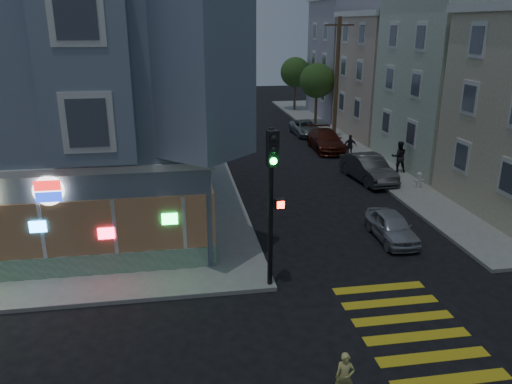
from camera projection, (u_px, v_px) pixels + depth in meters
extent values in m
plane|color=black|center=(191.00, 334.00, 14.65)|extent=(120.00, 120.00, 0.00)
cube|color=gray|center=(470.00, 137.00, 39.64)|extent=(24.00, 42.00, 0.15)
cube|color=slate|center=(41.00, 95.00, 22.21)|extent=(14.00, 14.00, 11.00)
cube|color=silver|center=(46.00, 131.00, 22.74)|extent=(14.30, 14.30, 0.25)
cube|color=#196B33|center=(11.00, 270.00, 17.25)|extent=(13.60, 0.12, 0.80)
cube|color=#382B1E|center=(5.00, 233.00, 16.80)|extent=(13.60, 0.10, 2.00)
cylinder|color=white|center=(48.00, 191.00, 16.51)|extent=(1.00, 0.12, 1.00)
cube|color=#A4B49D|center=(494.00, 79.00, 30.85)|extent=(12.00, 8.60, 10.50)
cube|color=#C3A897|center=(424.00, 77.00, 39.51)|extent=(12.00, 8.60, 9.00)
cube|color=#9C95A4|center=(380.00, 59.00, 47.68)|extent=(12.00, 8.60, 10.50)
cylinder|color=#4C3826|center=(337.00, 80.00, 37.43)|extent=(0.30, 0.30, 9.00)
cube|color=#4C3826|center=(339.00, 25.00, 36.18)|extent=(2.20, 0.12, 0.12)
cylinder|color=#4C3826|center=(316.00, 106.00, 44.00)|extent=(0.24, 0.24, 3.20)
sphere|color=#294E1C|center=(317.00, 81.00, 43.29)|extent=(3.00, 3.00, 3.00)
cylinder|color=#4C3826|center=(295.00, 94.00, 51.47)|extent=(0.24, 0.24, 3.20)
sphere|color=#294E1C|center=(295.00, 72.00, 50.77)|extent=(3.00, 3.00, 3.00)
imported|color=#DDD471|center=(345.00, 377.00, 11.95)|extent=(0.52, 0.42, 1.25)
imported|color=black|center=(399.00, 157.00, 29.86)|extent=(1.02, 0.86, 1.87)
imported|color=#252129|center=(350.00, 146.00, 33.23)|extent=(0.94, 0.54, 1.51)
imported|color=#AEB1B6|center=(392.00, 227.00, 20.87)|extent=(1.47, 3.49, 1.18)
imported|color=#393C3E|center=(368.00, 168.00, 28.66)|extent=(2.10, 4.71, 1.50)
imported|color=#501C12|center=(326.00, 140.00, 35.69)|extent=(2.17, 5.00, 1.43)
imported|color=gray|center=(306.00, 128.00, 40.57)|extent=(2.07, 4.29, 1.18)
cylinder|color=black|center=(271.00, 210.00, 16.31)|extent=(0.17, 0.17, 5.44)
cube|color=black|center=(273.00, 149.00, 15.41)|extent=(0.38, 0.34, 1.14)
sphere|color=black|center=(274.00, 138.00, 15.13)|extent=(0.22, 0.22, 0.22)
sphere|color=black|center=(274.00, 150.00, 15.24)|extent=(0.22, 0.22, 0.22)
sphere|color=#19F23F|center=(274.00, 161.00, 15.36)|extent=(0.22, 0.22, 0.22)
cube|color=black|center=(280.00, 204.00, 16.08)|extent=(0.37, 0.26, 0.35)
cube|color=#FF2614|center=(281.00, 205.00, 15.97)|extent=(0.24, 0.02, 0.24)
cylinder|color=silver|center=(419.00, 181.00, 27.19)|extent=(0.26, 0.26, 0.66)
sphere|color=silver|center=(419.00, 175.00, 27.06)|extent=(0.29, 0.29, 0.29)
cylinder|color=silver|center=(419.00, 180.00, 27.17)|extent=(0.49, 0.13, 0.13)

